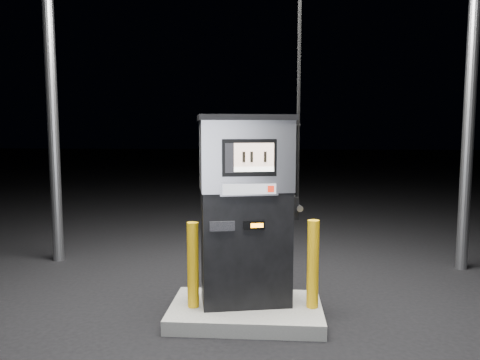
{
  "coord_description": "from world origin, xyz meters",
  "views": [
    {
      "loc": [
        0.28,
        -4.78,
        2.02
      ],
      "look_at": [
        -0.06,
        0.0,
        1.49
      ],
      "focal_mm": 35.0,
      "sensor_mm": 36.0,
      "label": 1
    }
  ],
  "objects": [
    {
      "name": "pump_island",
      "position": [
        0.0,
        0.0,
        0.07
      ],
      "size": [
        1.6,
        1.0,
        0.15
      ],
      "primitive_type": "cube",
      "color": "#60605C",
      "rests_on": "ground"
    },
    {
      "name": "fuel_dispenser",
      "position": [
        -0.01,
        0.1,
        1.18
      ],
      "size": [
        1.15,
        0.78,
        4.16
      ],
      "rotation": [
        0.0,
        0.0,
        0.2
      ],
      "color": "black",
      "rests_on": "pump_island"
    },
    {
      "name": "ground",
      "position": [
        0.0,
        0.0,
        0.0
      ],
      "size": [
        80.0,
        80.0,
        0.0
      ],
      "primitive_type": "plane",
      "color": "black",
      "rests_on": "ground"
    },
    {
      "name": "bollard_right",
      "position": [
        0.7,
        -0.01,
        0.61
      ],
      "size": [
        0.14,
        0.14,
        0.93
      ],
      "primitive_type": "cylinder",
      "rotation": [
        0.0,
        0.0,
        0.13
      ],
      "color": "#EFB00D",
      "rests_on": "pump_island"
    },
    {
      "name": "bollard_left",
      "position": [
        -0.55,
        -0.09,
        0.6
      ],
      "size": [
        0.13,
        0.13,
        0.9
      ],
      "primitive_type": "cylinder",
      "rotation": [
        0.0,
        0.0,
        0.08
      ],
      "color": "#EFB00D",
      "rests_on": "pump_island"
    }
  ]
}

